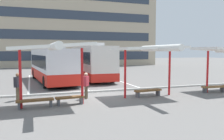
{
  "coord_description": "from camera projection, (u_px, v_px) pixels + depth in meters",
  "views": [
    {
      "loc": [
        -3.99,
        -14.35,
        2.88
      ],
      "look_at": [
        2.25,
        3.38,
        1.39
      ],
      "focal_mm": 37.07,
      "sensor_mm": 36.0,
      "label": 1
    }
  ],
  "objects": [
    {
      "name": "waiting_shelter_2",
      "position": [
        151.0,
        49.0,
        14.37
      ],
      "size": [
        4.18,
        4.95,
        3.26
      ],
      "color": "red",
      "rests_on": "ground"
    },
    {
      "name": "waiting_shelter_1",
      "position": [
        52.0,
        48.0,
        11.76
      ],
      "size": [
        4.15,
        4.59,
        3.37
      ],
      "color": "red",
      "rests_on": "ground"
    },
    {
      "name": "lane_stripe_1",
      "position": [
        74.0,
        81.0,
        22.93
      ],
      "size": [
        0.16,
        14.0,
        0.01
      ],
      "primitive_type": "cube",
      "color": "white",
      "rests_on": "ground"
    },
    {
      "name": "terminal_building",
      "position": [
        50.0,
        19.0,
        47.92
      ],
      "size": [
        43.13,
        11.82,
        22.02
      ],
      "color": "tan",
      "rests_on": "ground"
    },
    {
      "name": "lane_stripe_2",
      "position": [
        113.0,
        79.0,
        24.31
      ],
      "size": [
        0.16,
        14.0,
        0.01
      ],
      "primitive_type": "cube",
      "color": "white",
      "rests_on": "ground"
    },
    {
      "name": "coach_bus_1",
      "position": [
        91.0,
        62.0,
        24.4
      ],
      "size": [
        2.68,
        10.4,
        3.75
      ],
      "color": "silver",
      "rests_on": "ground"
    },
    {
      "name": "waiting_passenger_0",
      "position": [
        18.0,
        85.0,
        13.54
      ],
      "size": [
        0.46,
        0.51,
        1.63
      ],
      "color": "brown",
      "rests_on": "ground"
    },
    {
      "name": "bench_2",
      "position": [
        70.0,
        99.0,
        12.57
      ],
      "size": [
        1.57,
        0.51,
        0.45
      ],
      "color": "brown",
      "rests_on": "ground"
    },
    {
      "name": "bench_1",
      "position": [
        35.0,
        101.0,
        11.82
      ],
      "size": [
        1.88,
        0.53,
        0.45
      ],
      "color": "brown",
      "rests_on": "ground"
    },
    {
      "name": "ground_plane",
      "position": [
        97.0,
        96.0,
        15.04
      ],
      "size": [
        160.0,
        160.0,
        0.0
      ],
      "primitive_type": "plane",
      "color": "slate"
    },
    {
      "name": "waiting_passenger_1",
      "position": [
        86.0,
        84.0,
        14.07
      ],
      "size": [
        0.44,
        0.51,
        1.61
      ],
      "color": "brown",
      "rests_on": "ground"
    },
    {
      "name": "bench_3",
      "position": [
        148.0,
        91.0,
        14.83
      ],
      "size": [
        1.88,
        0.6,
        0.45
      ],
      "color": "brown",
      "rests_on": "ground"
    },
    {
      "name": "bench_4",
      "position": [
        214.0,
        88.0,
        16.35
      ],
      "size": [
        1.8,
        0.55,
        0.45
      ],
      "color": "brown",
      "rests_on": "ground"
    },
    {
      "name": "lane_stripe_0",
      "position": [
        29.0,
        83.0,
        21.54
      ],
      "size": [
        0.16,
        14.0,
        0.01
      ],
      "primitive_type": "cube",
      "color": "white",
      "rests_on": "ground"
    },
    {
      "name": "coach_bus_0",
      "position": [
        52.0,
        65.0,
        21.86
      ],
      "size": [
        3.63,
        10.82,
        3.47
      ],
      "color": "silver",
      "rests_on": "ground"
    },
    {
      "name": "platform_kerb",
      "position": [
        91.0,
        92.0,
        16.33
      ],
      "size": [
        44.0,
        0.24,
        0.12
      ],
      "primitive_type": "cube",
      "color": "#ADADA8",
      "rests_on": "ground"
    }
  ]
}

